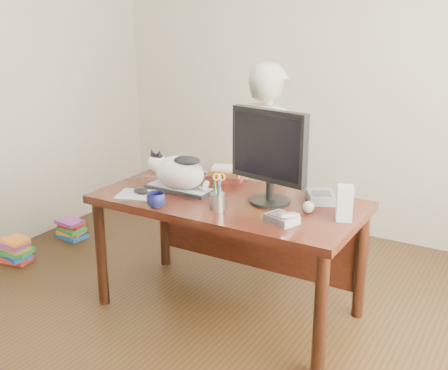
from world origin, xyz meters
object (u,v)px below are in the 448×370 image
at_px(book_stack, 226,174).
at_px(monitor, 269,152).
at_px(phone, 282,218).
at_px(person, 268,167).
at_px(calculator, 321,197).
at_px(coffee_mug, 156,200).
at_px(keyboard, 180,188).
at_px(pen_cup, 218,199).
at_px(cat, 177,171).
at_px(book_pile_b, 71,229).
at_px(speaker, 345,203).
at_px(mouse, 141,191).
at_px(baseball, 309,207).
at_px(desk, 234,217).
at_px(book_pile_a, 15,250).

bearing_deg(book_stack, monitor, -45.96).
xyz_separation_m(phone, person, (-0.55, 0.95, -0.03)).
bearing_deg(calculator, book_stack, 142.55).
bearing_deg(coffee_mug, keyboard, 100.17).
distance_m(pen_cup, calculator, 0.63).
xyz_separation_m(cat, phone, (0.80, -0.17, -0.10)).
relative_size(monitor, book_pile_b, 2.16).
bearing_deg(speaker, mouse, 168.66).
bearing_deg(pen_cup, speaker, 16.99).
height_order(phone, calculator, phone).
bearing_deg(mouse, speaker, -8.55).
relative_size(phone, baseball, 2.98).
bearing_deg(desk, cat, -164.58).
distance_m(desk, baseball, 0.54).
bearing_deg(phone, monitor, 150.97).
height_order(pen_cup, book_stack, pen_cup).
relative_size(desk, book_pile_a, 5.92).
bearing_deg(monitor, coffee_mug, -133.85).
distance_m(phone, person, 1.09).
distance_m(mouse, speaker, 1.24).
bearing_deg(keyboard, speaker, 3.75).
height_order(speaker, book_stack, speaker).
distance_m(cat, pen_cup, 0.43).
xyz_separation_m(desk, book_pile_a, (-1.75, -0.28, -0.51)).
bearing_deg(phone, person, 140.26).
bearing_deg(pen_cup, calculator, 43.00).
bearing_deg(desk, person, 98.63).
xyz_separation_m(cat, speaker, (1.07, 0.04, -0.03)).
xyz_separation_m(keyboard, person, (0.24, 0.77, -0.01)).
bearing_deg(calculator, monitor, -172.32).
bearing_deg(book_pile_a, coffee_mug, -5.44).
bearing_deg(coffee_mug, monitor, 35.92).
bearing_deg(book_pile_b, book_pile_a, -93.13).
bearing_deg(keyboard, mouse, -128.77).
bearing_deg(desk, baseball, -6.41).
bearing_deg(calculator, person, 109.40).
distance_m(keyboard, book_stack, 0.37).
distance_m(desk, phone, 0.55).
relative_size(desk, book_pile_b, 6.20).
distance_m(cat, coffee_mug, 0.34).
height_order(mouse, book_stack, book_stack).
bearing_deg(baseball, book_pile_a, -174.40).
xyz_separation_m(desk, cat, (-0.36, -0.10, 0.28)).
height_order(pen_cup, baseball, pen_cup).
xyz_separation_m(pen_cup, person, (-0.14, 0.94, -0.06)).
height_order(pen_cup, speaker, pen_cup).
bearing_deg(mouse, person, 48.49).
relative_size(mouse, speaker, 0.62).
height_order(mouse, coffee_mug, coffee_mug).
height_order(calculator, book_pile_b, calculator).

